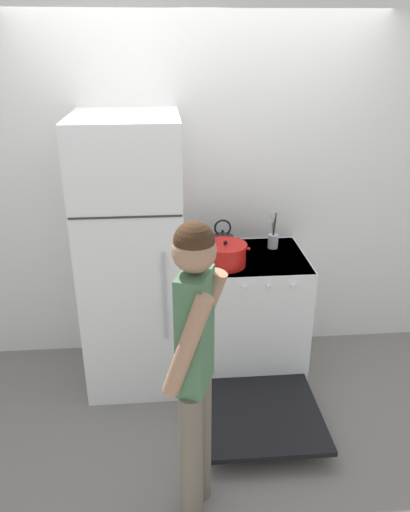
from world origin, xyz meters
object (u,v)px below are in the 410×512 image
object	(u,v)px
stove_range	(247,316)
tea_kettle	(223,240)
dutch_oven_pot	(225,255)
utensil_jar	(273,239)
person	(195,363)
refrigerator	(133,258)

from	to	relation	value
stove_range	tea_kettle	size ratio (longest dim) A/B	6.04
stove_range	dutch_oven_pot	bearing A→B (deg)	-152.59
utensil_jar	person	distance (m)	1.53
dutch_oven_pot	refrigerator	bearing A→B (deg)	170.36
refrigerator	person	distance (m)	1.26
stove_range	person	distance (m)	1.37
tea_kettle	utensil_jar	bearing A→B (deg)	0.97
tea_kettle	utensil_jar	distance (m)	0.37
refrigerator	tea_kettle	size ratio (longest dim) A/B	8.19
dutch_oven_pot	tea_kettle	xyz separation A→B (m)	(0.01, 0.27, -0.00)
tea_kettle	person	bearing A→B (deg)	-101.94
refrigerator	stove_range	distance (m)	0.94
refrigerator	dutch_oven_pot	xyz separation A→B (m)	(0.62, -0.11, 0.05)
stove_range	utensil_jar	bearing A→B (deg)	41.36
dutch_oven_pot	person	size ratio (longest dim) A/B	0.20
stove_range	dutch_oven_pot	xyz separation A→B (m)	(-0.18, -0.09, 0.54)
refrigerator	tea_kettle	xyz separation A→B (m)	(0.64, 0.16, 0.04)
tea_kettle	utensil_jar	xyz separation A→B (m)	(0.37, 0.01, -0.01)
tea_kettle	person	world-z (taller)	person
person	tea_kettle	bearing A→B (deg)	8.37
stove_range	dutch_oven_pot	world-z (taller)	dutch_oven_pot
utensil_jar	dutch_oven_pot	bearing A→B (deg)	-144.66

